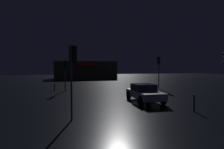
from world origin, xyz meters
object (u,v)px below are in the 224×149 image
at_px(car_near, 144,93).
at_px(traffic_signal_opposite, 159,65).
at_px(traffic_signal_cross_left, 66,69).
at_px(traffic_signal_main, 73,63).
at_px(store_building, 85,70).

bearing_deg(car_near, traffic_signal_opposite, 53.79).
bearing_deg(traffic_signal_cross_left, traffic_signal_main, -91.41).
bearing_deg(traffic_signal_main, store_building, 80.63).
height_order(traffic_signal_opposite, traffic_signal_cross_left, traffic_signal_opposite).
height_order(store_building, car_near, store_building).
distance_m(traffic_signal_cross_left, car_near, 10.88).
bearing_deg(traffic_signal_opposite, store_building, 102.83).
relative_size(store_building, traffic_signal_cross_left, 4.20).
bearing_deg(car_near, store_building, 89.50).
xyz_separation_m(store_building, traffic_signal_cross_left, (-6.07, -25.84, 0.51)).
xyz_separation_m(traffic_signal_cross_left, car_near, (5.77, -9.03, -1.91)).
relative_size(store_building, traffic_signal_opposite, 3.60).
bearing_deg(car_near, traffic_signal_cross_left, 122.58).
xyz_separation_m(store_building, traffic_signal_opposite, (5.98, -26.29, 0.93)).
bearing_deg(car_near, traffic_signal_main, -147.73).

